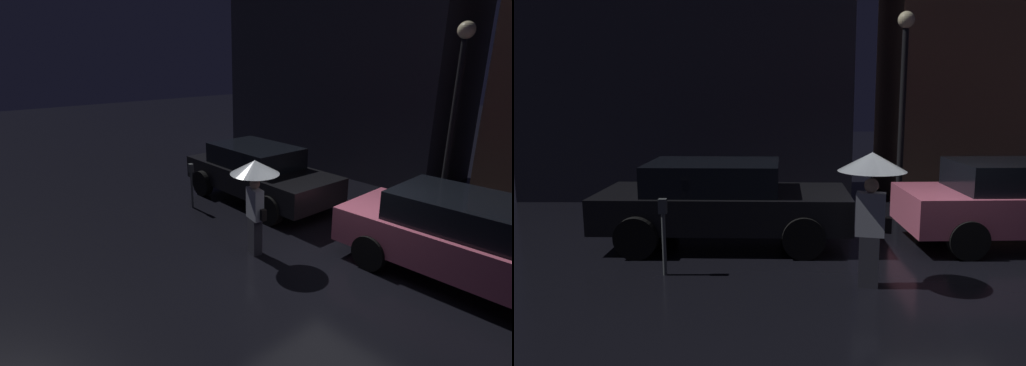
# 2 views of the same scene
# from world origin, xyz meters

# --- Properties ---
(ground_plane) EXTENTS (60.00, 60.00, 0.00)m
(ground_plane) POSITION_xyz_m (0.00, 0.00, 0.00)
(ground_plane) COLOR black
(building_facade_left) EXTENTS (8.54, 3.00, 9.15)m
(building_facade_left) POSITION_xyz_m (-5.00, 6.50, 4.58)
(building_facade_left) COLOR #3D3D47
(building_facade_left) RESTS_ON ground
(parked_car_black) EXTENTS (4.53, 2.06, 1.51)m
(parked_car_black) POSITION_xyz_m (-3.68, 1.46, 0.80)
(parked_car_black) COLOR black
(parked_car_black) RESTS_ON ground
(parked_car_pink) EXTENTS (4.61, 2.00, 1.53)m
(parked_car_pink) POSITION_xyz_m (1.85, 1.40, 0.80)
(parked_car_pink) COLOR #DB6684
(parked_car_pink) RESTS_ON ground
(pedestrian_with_umbrella) EXTENTS (0.95, 0.95, 1.93)m
(pedestrian_with_umbrella) POSITION_xyz_m (-1.39, -0.67, 1.51)
(pedestrian_with_umbrella) COLOR #383842
(pedestrian_with_umbrella) RESTS_ON ground
(parking_meter) EXTENTS (0.12, 0.10, 1.18)m
(parking_meter) POSITION_xyz_m (-4.39, -0.21, 0.74)
(parking_meter) COLOR #4C5154
(parking_meter) RESTS_ON ground
(street_lamp_near) EXTENTS (0.37, 0.37, 4.51)m
(street_lamp_near) POSITION_xyz_m (0.20, 3.97, 2.94)
(street_lamp_near) COLOR black
(street_lamp_near) RESTS_ON ground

